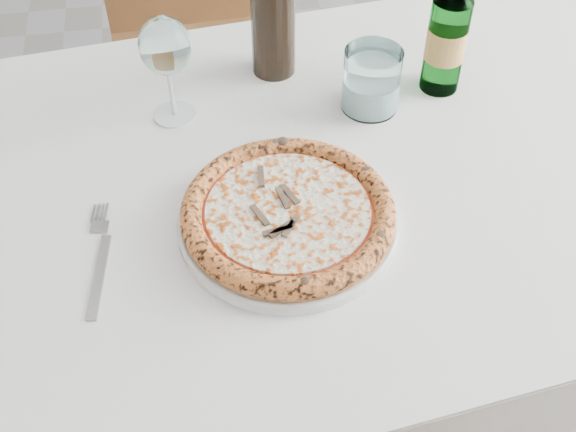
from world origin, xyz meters
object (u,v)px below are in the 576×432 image
object	(u,v)px
beer_bottle	(447,35)
wine_glass	(165,48)
chair_far	(198,19)
wine_bottle	(273,3)
tumbler	(371,84)
dining_table	(277,220)
plate	(288,222)
pizza	(288,213)

from	to	relation	value
beer_bottle	wine_glass	bearing A→B (deg)	-179.69
chair_far	wine_bottle	xyz separation A→B (m)	(0.10, -0.55, 0.35)
wine_glass	tumbler	world-z (taller)	wine_glass
dining_table	chair_far	xyz separation A→B (m)	(-0.06, 0.81, -0.13)
dining_table	wine_bottle	world-z (taller)	wine_bottle
dining_table	chair_far	bearing A→B (deg)	94.31
dining_table	beer_bottle	distance (m)	0.39
dining_table	plate	world-z (taller)	plate
wine_glass	tumbler	distance (m)	0.32
wine_glass	wine_bottle	xyz separation A→B (m)	(0.17, 0.09, 0.00)
dining_table	pizza	xyz separation A→B (m)	(-0.00, -0.10, 0.12)
plate	wine_glass	bearing A→B (deg)	116.97
chair_far	beer_bottle	xyz separation A→B (m)	(0.36, -0.65, 0.32)
wine_glass	beer_bottle	bearing A→B (deg)	0.31
dining_table	pizza	size ratio (longest dim) A/B	5.22
pizza	beer_bottle	xyz separation A→B (m)	(0.30, 0.27, 0.07)
pizza	tumbler	world-z (taller)	tumbler
chair_far	wine_glass	bearing A→B (deg)	-96.37
beer_bottle	dining_table	bearing A→B (deg)	-150.84
chair_far	pizza	distance (m)	0.95
pizza	wine_glass	distance (m)	0.31
pizza	wine_glass	bearing A→B (deg)	116.97
chair_far	tumbler	bearing A→B (deg)	-71.09
wine_glass	tumbler	xyz separation A→B (m)	(0.31, -0.03, -0.08)
dining_table	pizza	world-z (taller)	pizza
dining_table	beer_bottle	bearing A→B (deg)	29.16
plate	tumbler	xyz separation A→B (m)	(0.17, 0.23, 0.03)
beer_bottle	tumbler	bearing A→B (deg)	-165.76
wine_glass	tumbler	size ratio (longest dim) A/B	1.71
tumbler	pizza	bearing A→B (deg)	-126.27
chair_far	plate	size ratio (longest dim) A/B	3.16
beer_bottle	pizza	bearing A→B (deg)	-138.14
wine_glass	wine_bottle	bearing A→B (deg)	28.82
plate	pizza	world-z (taller)	pizza
plate	beer_bottle	xyz separation A→B (m)	(0.30, 0.27, 0.09)
dining_table	wine_glass	world-z (taller)	wine_glass
dining_table	chair_far	world-z (taller)	chair_far
chair_far	wine_bottle	distance (m)	0.66
pizza	chair_far	bearing A→B (deg)	93.84
dining_table	pizza	bearing A→B (deg)	-90.00
dining_table	plate	size ratio (longest dim) A/B	5.03
wine_glass	beer_bottle	distance (m)	0.43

